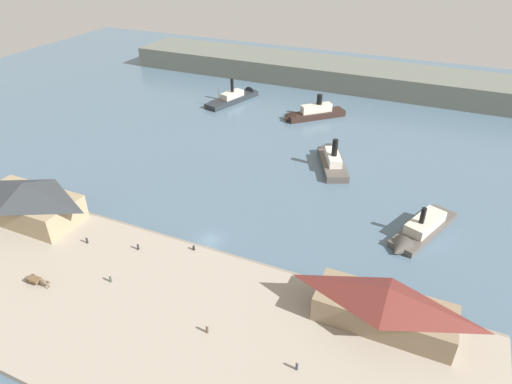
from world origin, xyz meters
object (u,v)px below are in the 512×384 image
mooring_post_west (194,248)px  pedestrian_at_waters_edge (138,247)px  pedestrian_by_tram (297,366)px  pedestrian_near_west_shed (110,279)px  pedestrian_near_east_shed (207,329)px  pedestrian_walking_east (87,240)px  ferry_departing_north (418,232)px  ferry_approaching_west (331,158)px  horse_cart (38,281)px  ferry_shed_east_terminal (28,201)px  ferry_near_quay (238,96)px  ferry_shed_west_terminal (385,306)px  ferry_approaching_east (311,114)px  mooring_post_center_west (474,331)px

mooring_post_west → pedestrian_at_waters_edge: bearing=-156.5°
pedestrian_by_tram → pedestrian_near_west_shed: pedestrian_by_tram is taller
pedestrian_near_east_shed → pedestrian_walking_east: bearing=163.2°
ferry_departing_north → ferry_approaching_west: bearing=135.8°
horse_cart → pedestrian_near_west_shed: (11.04, 5.69, -0.22)m
pedestrian_near_east_shed → mooring_post_west: size_ratio=1.81×
pedestrian_by_tram → ferry_departing_north: bearing=73.9°
pedestrian_by_tram → pedestrian_at_waters_edge: pedestrian_by_tram is taller
mooring_post_west → ferry_shed_east_terminal: bearing=-172.8°
mooring_post_west → ferry_near_quay: bearing=110.5°
ferry_near_quay → pedestrian_by_tram: bearing=-59.7°
pedestrian_near_west_shed → mooring_post_west: bearing=57.3°
pedestrian_walking_east → ferry_approaching_west: ferry_approaching_west is taller
pedestrian_walking_east → ferry_departing_north: 66.91m
pedestrian_near_west_shed → ferry_approaching_west: (22.62, 62.06, -0.51)m
ferry_departing_north → pedestrian_near_west_shed: bearing=-142.1°
pedestrian_at_waters_edge → ferry_near_quay: ferry_near_quay is taller
ferry_shed_west_terminal → horse_cart: 58.90m
ferry_shed_west_terminal → mooring_post_west: size_ratio=24.18×
ferry_approaching_west → ferry_approaching_east: (-14.90, 27.83, 0.24)m
pedestrian_at_waters_edge → horse_cart: bearing=-123.3°
ferry_shed_west_terminal → pedestrian_near_east_shed: (-24.44, -12.97, -3.07)m
pedestrian_walking_east → mooring_post_center_west: 71.03m
horse_cart → ferry_approaching_west: size_ratio=0.27×
ferry_shed_west_terminal → pedestrian_at_waters_edge: ferry_shed_west_terminal is taller
ferry_departing_north → horse_cart: bearing=-143.9°
pedestrian_walking_east → ferry_approaching_west: (34.23, 55.11, -0.50)m
ferry_approaching_west → ferry_shed_east_terminal: bearing=-133.9°
ferry_shed_east_terminal → ferry_approaching_east: 88.71m
pedestrian_near_east_shed → pedestrian_at_waters_edge: (-22.32, 12.34, -0.04)m
mooring_post_center_west → pedestrian_near_west_shed: bearing=-166.7°
ferry_shed_west_terminal → ferry_departing_north: bearing=85.2°
mooring_post_west → pedestrian_near_west_shed: bearing=-122.7°
mooring_post_center_west → ferry_shed_east_terminal: bearing=-176.8°
pedestrian_by_tram → ferry_approaching_east: size_ratio=0.09×
pedestrian_at_waters_edge → ferry_approaching_west: size_ratio=0.08×
horse_cart → ferry_departing_north: (59.00, 43.10, -0.93)m
pedestrian_at_waters_edge → ferry_approaching_east: size_ratio=0.08×
horse_cart → pedestrian_by_tram: (47.20, 2.15, -0.21)m
ferry_shed_east_terminal → ferry_approaching_west: ferry_shed_east_terminal is taller
pedestrian_walking_east → horse_cart: bearing=-87.4°
mooring_post_center_west → ferry_departing_north: (-11.11, 23.47, -0.44)m
mooring_post_west → ferry_approaching_west: bearing=74.0°
ferry_shed_east_terminal → ferry_approaching_west: 73.79m
ferry_departing_north → ferry_near_quay: bearing=140.0°
pedestrian_near_east_shed → pedestrian_at_waters_edge: pedestrian_near_east_shed is taller
mooring_post_center_west → ferry_departing_north: size_ratio=0.04×
pedestrian_by_tram → ferry_approaching_east: bearing=106.9°
mooring_post_center_west → ferry_approaching_west: bearing=127.1°
ferry_near_quay → mooring_post_center_west: bearing=-45.4°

